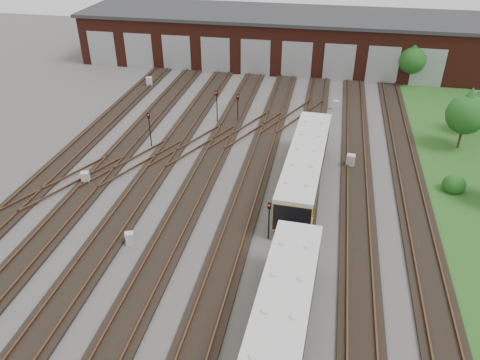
# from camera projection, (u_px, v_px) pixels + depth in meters

# --- Properties ---
(ground) EXTENTS (120.00, 120.00, 0.00)m
(ground) POSITION_uv_depth(u_px,v_px,m) (195.00, 254.00, 29.14)
(ground) COLOR #454240
(ground) RESTS_ON ground
(track_network) EXTENTS (30.40, 70.00, 0.33)m
(track_network) POSITION_uv_depth(u_px,v_px,m) (195.00, 246.00, 29.61)
(track_network) COLOR black
(track_network) RESTS_ON ground
(maintenance_shed) EXTENTS (51.00, 12.50, 6.35)m
(maintenance_shed) POSITION_uv_depth(u_px,v_px,m) (278.00, 38.00, 60.93)
(maintenance_shed) COLOR #4A1C12
(maintenance_shed) RESTS_ON ground
(metro_train) EXTENTS (3.15, 46.10, 2.89)m
(metro_train) POSITION_uv_depth(u_px,v_px,m) (278.00, 336.00, 21.45)
(metro_train) COLOR black
(metro_train) RESTS_ON ground
(signal_mast_0) EXTENTS (0.28, 0.26, 3.16)m
(signal_mast_0) POSITION_uv_depth(u_px,v_px,m) (149.00, 125.00, 40.63)
(signal_mast_0) COLOR black
(signal_mast_0) RESTS_ON ground
(signal_mast_1) EXTENTS (0.28, 0.26, 3.17)m
(signal_mast_1) POSITION_uv_depth(u_px,v_px,m) (217.00, 102.00, 45.11)
(signal_mast_1) COLOR black
(signal_mast_1) RESTS_ON ground
(signal_mast_2) EXTENTS (0.28, 0.26, 2.94)m
(signal_mast_2) POSITION_uv_depth(u_px,v_px,m) (238.00, 105.00, 44.92)
(signal_mast_2) COLOR black
(signal_mast_2) RESTS_ON ground
(signal_mast_3) EXTENTS (0.22, 0.21, 2.81)m
(signal_mast_3) POSITION_uv_depth(u_px,v_px,m) (269.00, 216.00, 29.50)
(signal_mast_3) COLOR black
(signal_mast_3) RESTS_ON ground
(relay_cabinet_0) EXTENTS (0.70, 0.63, 0.99)m
(relay_cabinet_0) POSITION_uv_depth(u_px,v_px,m) (86.00, 178.00, 36.01)
(relay_cabinet_0) COLOR #B3B5B9
(relay_cabinet_0) RESTS_ON ground
(relay_cabinet_1) EXTENTS (0.78, 0.71, 1.09)m
(relay_cabinet_1) POSITION_uv_depth(u_px,v_px,m) (149.00, 82.00, 54.36)
(relay_cabinet_1) COLOR #B3B5B9
(relay_cabinet_1) RESTS_ON ground
(relay_cabinet_2) EXTENTS (0.66, 0.62, 0.88)m
(relay_cabinet_2) POSITION_uv_depth(u_px,v_px,m) (130.00, 238.00, 29.75)
(relay_cabinet_2) COLOR #B3B5B9
(relay_cabinet_2) RESTS_ON ground
(relay_cabinet_3) EXTENTS (0.61, 0.53, 0.95)m
(relay_cabinet_3) POSITION_uv_depth(u_px,v_px,m) (336.00, 105.00, 48.51)
(relay_cabinet_3) COLOR #B3B5B9
(relay_cabinet_3) RESTS_ON ground
(relay_cabinet_4) EXTENTS (0.74, 0.65, 1.11)m
(relay_cabinet_4) POSITION_uv_depth(u_px,v_px,m) (350.00, 161.00, 38.18)
(relay_cabinet_4) COLOR #B3B5B9
(relay_cabinet_4) RESTS_ON ground
(tree_0) EXTENTS (3.12, 3.12, 5.17)m
(tree_0) POSITION_uv_depth(u_px,v_px,m) (413.00, 57.00, 53.39)
(tree_0) COLOR #342617
(tree_0) RESTS_ON ground
(tree_1) EXTENTS (2.48, 2.48, 4.12)m
(tree_1) POSITION_uv_depth(u_px,v_px,m) (475.00, 106.00, 42.72)
(tree_1) COLOR #342617
(tree_1) RESTS_ON ground
(tree_2) EXTENTS (3.38, 3.38, 5.60)m
(tree_2) POSITION_uv_depth(u_px,v_px,m) (468.00, 110.00, 39.48)
(tree_2) COLOR #342617
(tree_2) RESTS_ON ground
(bush_0) EXTENTS (1.56, 1.56, 1.56)m
(bush_0) POSITION_uv_depth(u_px,v_px,m) (454.00, 182.00, 34.92)
(bush_0) COLOR #1A4E16
(bush_0) RESTS_ON ground
(bush_1) EXTENTS (1.55, 1.55, 1.55)m
(bush_1) POSITION_uv_depth(u_px,v_px,m) (456.00, 182.00, 34.96)
(bush_1) COLOR #1A4E16
(bush_1) RESTS_ON ground
(bush_2) EXTENTS (1.36, 1.36, 1.36)m
(bush_2) POSITION_uv_depth(u_px,v_px,m) (459.00, 80.00, 54.44)
(bush_2) COLOR #1A4E16
(bush_2) RESTS_ON ground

